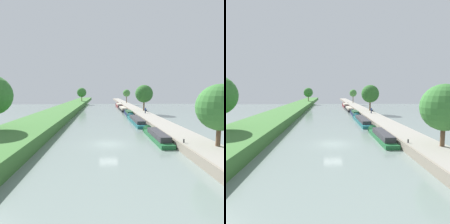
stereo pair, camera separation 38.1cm
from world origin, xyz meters
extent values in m
plane|color=slate|center=(0.00, 0.00, 0.00)|extent=(160.00, 160.00, 0.00)
cube|color=#3D7033|center=(-12.94, 0.00, 0.88)|extent=(8.60, 260.00, 1.76)
cube|color=gray|center=(10.85, 0.00, 0.52)|extent=(4.40, 260.00, 1.03)
cube|color=gray|center=(8.52, 0.00, 0.54)|extent=(0.25, 260.00, 1.08)
cube|color=#1E6033|center=(7.30, 1.92, 0.28)|extent=(1.82, 10.27, 0.57)
cube|color=#333338|center=(7.30, 1.41, 0.94)|extent=(1.49, 7.19, 0.76)
cone|color=#1E6033|center=(7.30, 7.60, 0.28)|extent=(1.73, 1.09, 1.73)
cube|color=#195B60|center=(6.95, 17.55, 0.29)|extent=(2.11, 15.23, 0.58)
cube|color=#333338|center=(6.95, 16.79, 0.92)|extent=(1.73, 10.66, 0.68)
cone|color=#195B60|center=(6.95, 25.80, 0.29)|extent=(2.00, 1.27, 2.00)
cube|color=#141E42|center=(7.26, 31.77, 0.33)|extent=(1.85, 9.12, 0.67)
cube|color=#234C2D|center=(7.26, 31.32, 1.01)|extent=(1.52, 6.39, 0.68)
cone|color=#141E42|center=(7.26, 36.89, 0.33)|extent=(1.76, 1.11, 1.76)
cube|color=black|center=(7.00, 46.36, 0.28)|extent=(2.04, 15.50, 0.57)
cube|color=#B2A893|center=(7.00, 45.59, 0.88)|extent=(1.68, 10.85, 0.63)
cone|color=black|center=(7.00, 54.73, 0.28)|extent=(1.94, 1.23, 1.94)
cube|color=maroon|center=(7.06, 62.96, 0.39)|extent=(2.19, 13.56, 0.79)
cube|color=#B2A893|center=(7.06, 62.28, 1.11)|extent=(1.79, 9.50, 0.64)
cone|color=maroon|center=(7.06, 70.40, 0.39)|extent=(2.08, 1.31, 2.08)
cylinder|color=brown|center=(12.19, -5.24, 2.52)|extent=(0.49, 0.49, 2.98)
sphere|color=#387533|center=(12.19, -5.24, 5.43)|extent=(5.18, 5.18, 5.18)
cylinder|color=brown|center=(12.35, 34.41, 2.90)|extent=(0.48, 0.48, 3.73)
sphere|color=#2D6628|center=(12.35, 34.41, 6.27)|extent=(5.46, 5.46, 5.46)
cylinder|color=brown|center=(11.89, 73.43, 3.00)|extent=(0.36, 0.36, 3.94)
sphere|color=#47843D|center=(11.89, 73.43, 5.98)|extent=(3.67, 3.67, 3.67)
cylinder|color=brown|center=(-11.07, 76.91, 3.35)|extent=(0.41, 0.41, 3.17)
sphere|color=#33702D|center=(-11.07, 76.91, 6.26)|extent=(4.83, 4.83, 4.83)
cylinder|color=#282D42|center=(11.16, 27.00, 1.44)|extent=(0.26, 0.26, 0.82)
cylinder|color=#28428E|center=(11.16, 27.00, 2.16)|extent=(0.34, 0.34, 0.62)
sphere|color=tan|center=(11.16, 27.00, 2.58)|extent=(0.22, 0.22, 0.22)
cylinder|color=black|center=(8.94, -3.65, 1.26)|extent=(0.16, 0.16, 0.45)
cylinder|color=black|center=(8.94, 70.02, 1.26)|extent=(0.16, 0.16, 0.45)
cube|color=#333338|center=(12.60, 32.03, 1.24)|extent=(0.40, 0.08, 0.41)
cube|color=#333338|center=(12.60, 33.23, 1.24)|extent=(0.40, 0.08, 0.41)
cube|color=#38383D|center=(12.60, 32.63, 1.47)|extent=(0.44, 1.50, 0.06)
camera|label=1|loc=(-0.93, -26.21, 7.28)|focal=31.57mm
camera|label=2|loc=(-0.55, -26.23, 7.28)|focal=31.57mm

